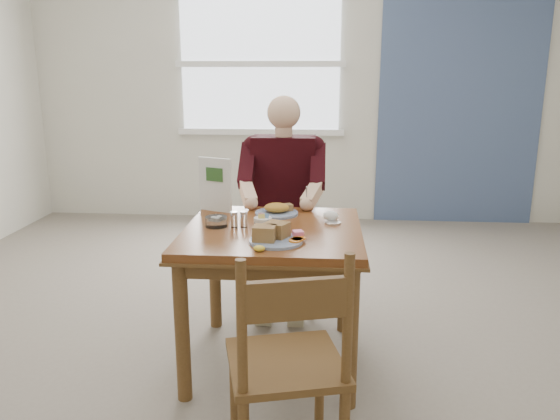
# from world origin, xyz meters

# --- Properties ---
(floor) EXTENTS (6.00, 6.00, 0.00)m
(floor) POSITION_xyz_m (0.00, 0.00, 0.00)
(floor) COLOR #73685D
(floor) RESTS_ON ground
(wall_back) EXTENTS (5.50, 0.00, 5.50)m
(wall_back) POSITION_xyz_m (0.00, 3.00, 1.40)
(wall_back) COLOR beige
(wall_back) RESTS_ON ground
(accent_panel) EXTENTS (1.60, 0.02, 2.80)m
(accent_panel) POSITION_xyz_m (1.60, 2.98, 1.40)
(accent_panel) COLOR #455981
(accent_panel) RESTS_ON ground
(lemon_wedge) EXTENTS (0.06, 0.04, 0.03)m
(lemon_wedge) POSITION_xyz_m (-0.03, -0.38, 0.76)
(lemon_wedge) COLOR yellow
(lemon_wedge) RESTS_ON table
(napkin) EXTENTS (0.09, 0.08, 0.05)m
(napkin) POSITION_xyz_m (0.30, 0.17, 0.78)
(napkin) COLOR white
(napkin) RESTS_ON table
(metal_dish) EXTENTS (0.11, 0.11, 0.01)m
(metal_dish) POSITION_xyz_m (0.31, 0.10, 0.76)
(metal_dish) COLOR silver
(metal_dish) RESTS_ON table
(window) EXTENTS (1.72, 0.04, 1.42)m
(window) POSITION_xyz_m (-0.40, 2.97, 1.60)
(window) COLOR white
(window) RESTS_ON wall_back
(table) EXTENTS (0.92, 0.92, 0.75)m
(table) POSITION_xyz_m (0.00, 0.00, 0.64)
(table) COLOR brown
(table) RESTS_ON ground
(chair_far) EXTENTS (0.42, 0.42, 0.95)m
(chair_far) POSITION_xyz_m (0.00, 0.80, 0.48)
(chair_far) COLOR brown
(chair_far) RESTS_ON ground
(chair_near) EXTENTS (0.51, 0.51, 0.95)m
(chair_near) POSITION_xyz_m (0.14, -0.88, 0.48)
(chair_near) COLOR brown
(chair_near) RESTS_ON ground
(diner) EXTENTS (0.53, 0.56, 1.39)m
(diner) POSITION_xyz_m (0.00, 0.71, 0.81)
(diner) COLOR tan
(diner) RESTS_ON chair_far
(near_plate) EXTENTS (0.30, 0.30, 0.08)m
(near_plate) POSITION_xyz_m (0.03, -0.23, 0.78)
(near_plate) COLOR white
(near_plate) RESTS_ON table
(far_plate) EXTENTS (0.32, 0.32, 0.07)m
(far_plate) POSITION_xyz_m (-0.00, 0.28, 0.77)
(far_plate) COLOR white
(far_plate) RESTS_ON table
(caddy) EXTENTS (0.13, 0.13, 0.07)m
(caddy) POSITION_xyz_m (-0.05, 0.02, 0.78)
(caddy) COLOR white
(caddy) RESTS_ON table
(shakers) EXTENTS (0.09, 0.05, 0.08)m
(shakers) POSITION_xyz_m (-0.17, 0.00, 0.79)
(shakers) COLOR white
(shakers) RESTS_ON table
(creamer) EXTENTS (0.14, 0.14, 0.05)m
(creamer) POSITION_xyz_m (-0.29, 0.01, 0.78)
(creamer) COLOR white
(creamer) RESTS_ON table
(menu) EXTENTS (0.20, 0.09, 0.31)m
(menu) POSITION_xyz_m (-0.36, 0.32, 0.91)
(menu) COLOR white
(menu) RESTS_ON table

